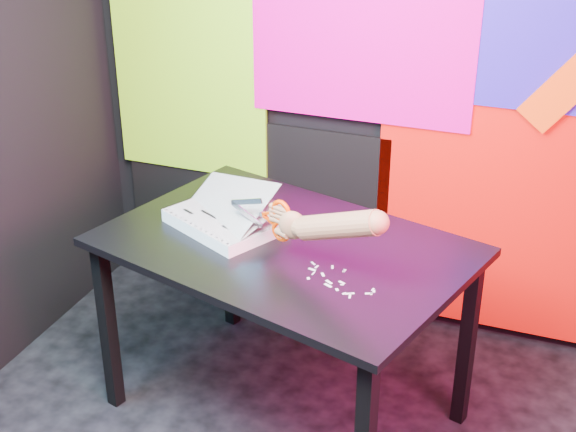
% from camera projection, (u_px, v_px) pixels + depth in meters
% --- Properties ---
extents(room, '(3.01, 3.01, 2.71)m').
position_uv_depth(room, '(294.00, 163.00, 1.94)').
color(room, black).
rests_on(room, ground).
extents(backdrop, '(2.88, 0.05, 2.08)m').
position_uv_depth(backdrop, '(431.00, 126.00, 3.32)').
color(backdrop, red).
rests_on(backdrop, ground).
extents(work_table, '(1.45, 1.15, 0.75)m').
position_uv_depth(work_table, '(285.00, 264.00, 2.87)').
color(work_table, black).
rests_on(work_table, ground).
extents(printout_stack, '(0.48, 0.44, 0.21)m').
position_uv_depth(printout_stack, '(225.00, 220.00, 2.94)').
color(printout_stack, silver).
rests_on(printout_stack, work_table).
extents(scissors, '(0.26, 0.10, 0.15)m').
position_uv_depth(scissors, '(277.00, 219.00, 2.71)').
color(scissors, '#BDBEBE').
rests_on(scissors, printout_stack).
extents(hand_forearm, '(0.44, 0.19, 0.21)m').
position_uv_depth(hand_forearm, '(331.00, 225.00, 2.55)').
color(hand_forearm, '#995E3A').
rests_on(hand_forearm, work_table).
extents(paper_clippings, '(0.26, 0.18, 0.00)m').
position_uv_depth(paper_clippings, '(336.00, 281.00, 2.60)').
color(paper_clippings, silver).
rests_on(paper_clippings, work_table).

